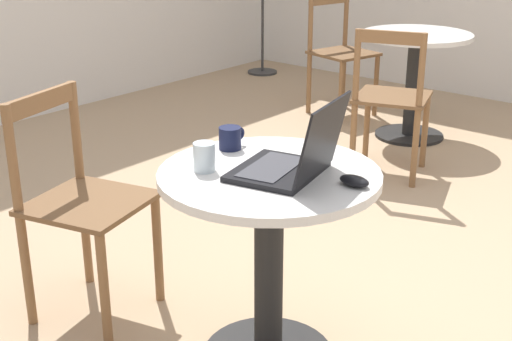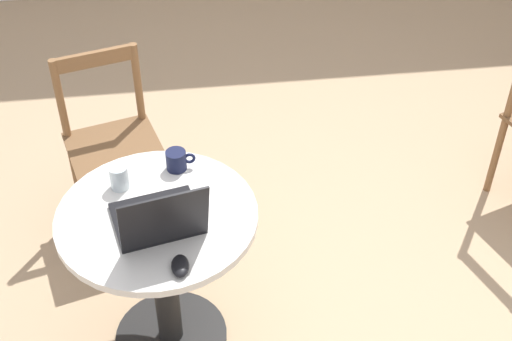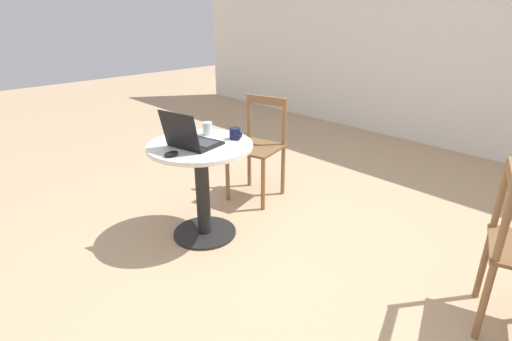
{
  "view_description": "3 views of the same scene",
  "coord_description": "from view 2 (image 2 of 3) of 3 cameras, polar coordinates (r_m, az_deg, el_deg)",
  "views": [
    {
      "loc": [
        -2.4,
        -1.42,
        1.54
      ],
      "look_at": [
        -0.48,
        0.19,
        0.59
      ],
      "focal_mm": 50.0,
      "sensor_mm": 36.0,
      "label": 1
    },
    {
      "loc": [
        -0.61,
        -1.96,
        2.48
      ],
      "look_at": [
        -0.32,
        0.24,
        0.62
      ],
      "focal_mm": 50.0,
      "sensor_mm": 36.0,
      "label": 2
    },
    {
      "loc": [
        1.43,
        -1.59,
        1.6
      ],
      "look_at": [
        -0.39,
        0.15,
        0.55
      ],
      "focal_mm": 28.0,
      "sensor_mm": 36.0,
      "label": 3
    }
  ],
  "objects": [
    {
      "name": "drinking_glass",
      "position": [
        2.69,
        -10.89,
        -0.52
      ],
      "size": [
        0.07,
        0.07,
        0.09
      ],
      "color": "silver",
      "rests_on": "cafe_table_near"
    },
    {
      "name": "ground_plane",
      "position": [
        3.21,
        6.35,
        -10.77
      ],
      "size": [
        16.0,
        16.0,
        0.0
      ],
      "primitive_type": "plane",
      "color": "tan"
    },
    {
      "name": "mug",
      "position": [
        2.74,
        -6.35,
        0.83
      ],
      "size": [
        0.11,
        0.08,
        0.08
      ],
      "color": "#141938",
      "rests_on": "cafe_table_near"
    },
    {
      "name": "mouse",
      "position": [
        2.38,
        -6.08,
        -7.59
      ],
      "size": [
        0.06,
        0.1,
        0.03
      ],
      "color": "black",
      "rests_on": "cafe_table_near"
    },
    {
      "name": "chair_near_back",
      "position": [
        3.35,
        -11.36,
        1.87
      ],
      "size": [
        0.5,
        0.5,
        0.88
      ],
      "color": "brown",
      "rests_on": "ground_plane"
    },
    {
      "name": "laptop",
      "position": [
        2.49,
        -7.75,
        -3.79
      ],
      "size": [
        0.36,
        0.37,
        0.26
      ],
      "color": "black",
      "rests_on": "cafe_table_near"
    },
    {
      "name": "cafe_table_near",
      "position": [
        2.73,
        -7.57,
        -6.69
      ],
      "size": [
        0.73,
        0.73,
        0.72
      ],
      "color": "black",
      "rests_on": "ground_plane"
    }
  ]
}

